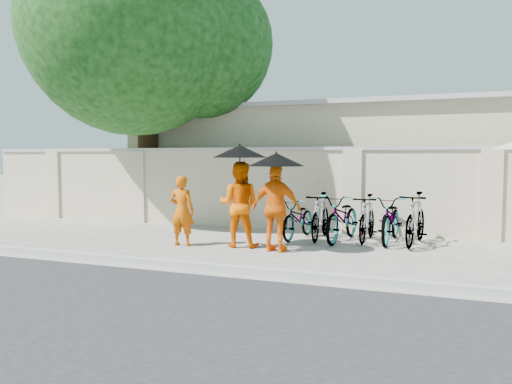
% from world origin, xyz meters
% --- Properties ---
extents(ground, '(80.00, 80.00, 0.00)m').
position_xyz_m(ground, '(0.00, 0.00, 0.00)').
color(ground, '#AAA297').
extents(kerb, '(40.00, 0.16, 0.12)m').
position_xyz_m(kerb, '(0.00, -1.70, 0.06)').
color(kerb, '#A3A3A2').
rests_on(kerb, ground).
extents(compound_wall, '(20.00, 0.30, 2.00)m').
position_xyz_m(compound_wall, '(1.00, 3.20, 1.00)').
color(compound_wall, beige).
rests_on(compound_wall, ground).
extents(building_behind, '(14.00, 6.00, 3.20)m').
position_xyz_m(building_behind, '(2.00, 7.00, 1.60)').
color(building_behind, beige).
rests_on(building_behind, ground).
extents(shade_tree, '(6.70, 6.20, 8.20)m').
position_xyz_m(shade_tree, '(-3.66, 2.97, 5.10)').
color(shade_tree, '#462E16').
rests_on(shade_tree, ground).
extents(monk_left, '(0.56, 0.39, 1.46)m').
position_xyz_m(monk_left, '(-1.01, 0.21, 0.73)').
color(monk_left, '#C85204').
rests_on(monk_left, ground).
extents(monk_center, '(0.93, 0.77, 1.74)m').
position_xyz_m(monk_center, '(0.15, 0.50, 0.87)').
color(monk_center, '#EE6100').
rests_on(monk_center, ground).
extents(parasol_center, '(1.12, 1.12, 1.09)m').
position_xyz_m(parasol_center, '(0.20, 0.42, 1.94)').
color(parasol_center, black).
rests_on(parasol_center, ground).
extents(monk_right, '(1.03, 0.51, 1.70)m').
position_xyz_m(monk_right, '(1.04, 0.25, 0.85)').
color(monk_right, orange).
rests_on(monk_right, ground).
extents(parasol_right, '(1.09, 1.09, 0.94)m').
position_xyz_m(parasol_right, '(1.06, 0.17, 1.78)').
color(parasol_right, black).
rests_on(parasol_right, ground).
extents(bike_0, '(0.75, 1.77, 0.91)m').
position_xyz_m(bike_0, '(1.00, 1.93, 0.45)').
color(bike_0, '#9191AF').
rests_on(bike_0, ground).
extents(bike_1, '(0.55, 1.76, 1.05)m').
position_xyz_m(bike_1, '(1.50, 1.93, 0.52)').
color(bike_1, '#9191AF').
rests_on(bike_1, ground).
extents(bike_2, '(0.91, 2.04, 1.03)m').
position_xyz_m(bike_2, '(2.01, 1.92, 0.52)').
color(bike_2, '#9191AF').
rests_on(bike_2, ground).
extents(bike_3, '(0.53, 1.72, 1.02)m').
position_xyz_m(bike_3, '(2.51, 2.03, 0.51)').
color(bike_3, '#9191AF').
rests_on(bike_3, ground).
extents(bike_4, '(0.77, 1.97, 1.02)m').
position_xyz_m(bike_4, '(3.01, 2.10, 0.51)').
color(bike_4, '#9191AF').
rests_on(bike_4, ground).
extents(bike_5, '(0.76, 1.90, 1.11)m').
position_xyz_m(bike_5, '(3.51, 1.93, 0.55)').
color(bike_5, '#9191AF').
rests_on(bike_5, ground).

